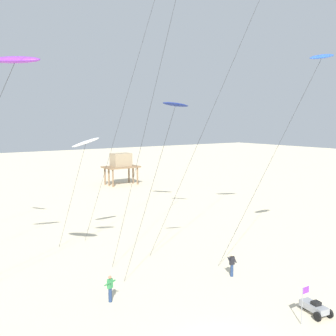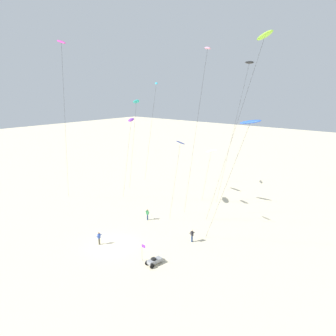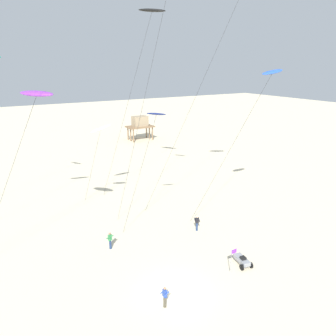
{
  "view_description": "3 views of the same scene",
  "coord_description": "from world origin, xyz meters",
  "px_view_note": "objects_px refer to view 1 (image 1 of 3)",
  "views": [
    {
      "loc": [
        -12.85,
        -13.44,
        11.18
      ],
      "look_at": [
        3.06,
        9.24,
        7.89
      ],
      "focal_mm": 43.96,
      "sensor_mm": 36.0,
      "label": 1
    },
    {
      "loc": [
        27.72,
        -22.3,
        18.96
      ],
      "look_at": [
        1.9,
        8.61,
        8.57
      ],
      "focal_mm": 33.0,
      "sensor_mm": 36.0,
      "label": 2
    },
    {
      "loc": [
        -10.92,
        -17.54,
        16.61
      ],
      "look_at": [
        4.27,
        8.15,
        7.04
      ],
      "focal_mm": 34.84,
      "sensor_mm": 36.0,
      "label": 3
    }
  ],
  "objects_px": {
    "kite_flyer_nearest": "(110,288)",
    "marker_flag": "(304,298)",
    "kite_flyer_furthest": "(232,264)",
    "beach_buggy": "(315,307)",
    "kite_blue": "(321,59)",
    "kite_white": "(85,143)",
    "stilt_house": "(121,162)",
    "kite_purple": "(14,61)",
    "kite_navy": "(174,109)"
  },
  "relations": [
    {
      "from": "kite_flyer_furthest",
      "to": "stilt_house",
      "type": "height_order",
      "value": "stilt_house"
    },
    {
      "from": "kite_flyer_furthest",
      "to": "marker_flag",
      "type": "height_order",
      "value": "marker_flag"
    },
    {
      "from": "kite_white",
      "to": "beach_buggy",
      "type": "bearing_deg",
      "value": -74.89
    },
    {
      "from": "kite_flyer_nearest",
      "to": "stilt_house",
      "type": "relative_size",
      "value": 0.28
    },
    {
      "from": "stilt_house",
      "to": "marker_flag",
      "type": "distance_m",
      "value": 50.91
    },
    {
      "from": "kite_white",
      "to": "stilt_house",
      "type": "bearing_deg",
      "value": 56.45
    },
    {
      "from": "kite_flyer_furthest",
      "to": "kite_blue",
      "type": "bearing_deg",
      "value": -10.23
    },
    {
      "from": "kite_white",
      "to": "stilt_house",
      "type": "distance_m",
      "value": 34.78
    },
    {
      "from": "kite_purple",
      "to": "stilt_house",
      "type": "xyz_separation_m",
      "value": [
        27.28,
        38.32,
        -10.48
      ]
    },
    {
      "from": "kite_white",
      "to": "kite_blue",
      "type": "bearing_deg",
      "value": -47.32
    },
    {
      "from": "beach_buggy",
      "to": "stilt_house",
      "type": "bearing_deg",
      "value": 74.13
    },
    {
      "from": "kite_flyer_furthest",
      "to": "marker_flag",
      "type": "bearing_deg",
      "value": -102.43
    },
    {
      "from": "kite_navy",
      "to": "kite_flyer_furthest",
      "type": "xyz_separation_m",
      "value": [
        3.64,
        -2.05,
        -10.94
      ]
    },
    {
      "from": "kite_white",
      "to": "marker_flag",
      "type": "xyz_separation_m",
      "value": [
        3.84,
        -19.9,
        -7.63
      ]
    },
    {
      "from": "kite_flyer_furthest",
      "to": "marker_flag",
      "type": "distance_m",
      "value": 7.46
    },
    {
      "from": "marker_flag",
      "to": "beach_buggy",
      "type": "bearing_deg",
      "value": 12.06
    },
    {
      "from": "marker_flag",
      "to": "kite_purple",
      "type": "bearing_deg",
      "value": 139.83
    },
    {
      "from": "kite_flyer_nearest",
      "to": "kite_flyer_furthest",
      "type": "bearing_deg",
      "value": -8.1
    },
    {
      "from": "beach_buggy",
      "to": "kite_blue",
      "type": "bearing_deg",
      "value": 36.41
    },
    {
      "from": "kite_white",
      "to": "kite_flyer_nearest",
      "type": "relative_size",
      "value": 5.82
    },
    {
      "from": "kite_flyer_furthest",
      "to": "beach_buggy",
      "type": "relative_size",
      "value": 0.79
    },
    {
      "from": "kite_flyer_furthest",
      "to": "stilt_house",
      "type": "distance_m",
      "value": 43.56
    },
    {
      "from": "kite_flyer_nearest",
      "to": "kite_blue",
      "type": "bearing_deg",
      "value": -9.07
    },
    {
      "from": "beach_buggy",
      "to": "kite_purple",
      "type": "bearing_deg",
      "value": 143.83
    },
    {
      "from": "kite_flyer_nearest",
      "to": "kite_purple",
      "type": "bearing_deg",
      "value": 160.29
    },
    {
      "from": "kite_blue",
      "to": "beach_buggy",
      "type": "relative_size",
      "value": 7.68
    },
    {
      "from": "kite_flyer_furthest",
      "to": "stilt_house",
      "type": "xyz_separation_m",
      "value": [
        13.56,
        41.29,
        2.96
      ]
    },
    {
      "from": "kite_blue",
      "to": "kite_flyer_furthest",
      "type": "xyz_separation_m",
      "value": [
        -7.45,
        1.34,
        -14.79
      ]
    },
    {
      "from": "kite_blue",
      "to": "kite_white",
      "type": "bearing_deg",
      "value": 132.68
    },
    {
      "from": "kite_navy",
      "to": "marker_flag",
      "type": "height_order",
      "value": "kite_navy"
    },
    {
      "from": "kite_blue",
      "to": "kite_white",
      "type": "distance_m",
      "value": 20.11
    },
    {
      "from": "beach_buggy",
      "to": "kite_flyer_furthest",
      "type": "bearing_deg",
      "value": 88.76
    },
    {
      "from": "kite_flyer_furthest",
      "to": "beach_buggy",
      "type": "xyz_separation_m",
      "value": [
        -0.15,
        -6.95,
        -0.46
      ]
    },
    {
      "from": "kite_flyer_nearest",
      "to": "marker_flag",
      "type": "relative_size",
      "value": 0.8
    },
    {
      "from": "beach_buggy",
      "to": "marker_flag",
      "type": "xyz_separation_m",
      "value": [
        -1.45,
        -0.31,
        1.06
      ]
    },
    {
      "from": "kite_navy",
      "to": "marker_flag",
      "type": "bearing_deg",
      "value": -77.65
    },
    {
      "from": "kite_navy",
      "to": "kite_flyer_nearest",
      "type": "relative_size",
      "value": 7.44
    },
    {
      "from": "kite_blue",
      "to": "kite_flyer_nearest",
      "type": "height_order",
      "value": "kite_blue"
    },
    {
      "from": "kite_flyer_nearest",
      "to": "marker_flag",
      "type": "height_order",
      "value": "marker_flag"
    },
    {
      "from": "kite_purple",
      "to": "kite_flyer_nearest",
      "type": "relative_size",
      "value": 8.81
    },
    {
      "from": "kite_blue",
      "to": "kite_navy",
      "type": "xyz_separation_m",
      "value": [
        -11.09,
        3.4,
        -3.85
      ]
    },
    {
      "from": "stilt_house",
      "to": "beach_buggy",
      "type": "xyz_separation_m",
      "value": [
        -13.71,
        -48.24,
        -3.42
      ]
    },
    {
      "from": "kite_purple",
      "to": "kite_flyer_furthest",
      "type": "bearing_deg",
      "value": -12.2
    },
    {
      "from": "kite_blue",
      "to": "beach_buggy",
      "type": "height_order",
      "value": "kite_blue"
    },
    {
      "from": "kite_blue",
      "to": "kite_flyer_furthest",
      "type": "bearing_deg",
      "value": 169.77
    },
    {
      "from": "kite_purple",
      "to": "beach_buggy",
      "type": "bearing_deg",
      "value": -36.17
    },
    {
      "from": "beach_buggy",
      "to": "kite_white",
      "type": "bearing_deg",
      "value": 105.11
    },
    {
      "from": "kite_white",
      "to": "beach_buggy",
      "type": "distance_m",
      "value": 22.07
    },
    {
      "from": "kite_navy",
      "to": "stilt_house",
      "type": "relative_size",
      "value": 2.11
    },
    {
      "from": "kite_blue",
      "to": "kite_white",
      "type": "relative_size",
      "value": 1.67
    }
  ]
}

